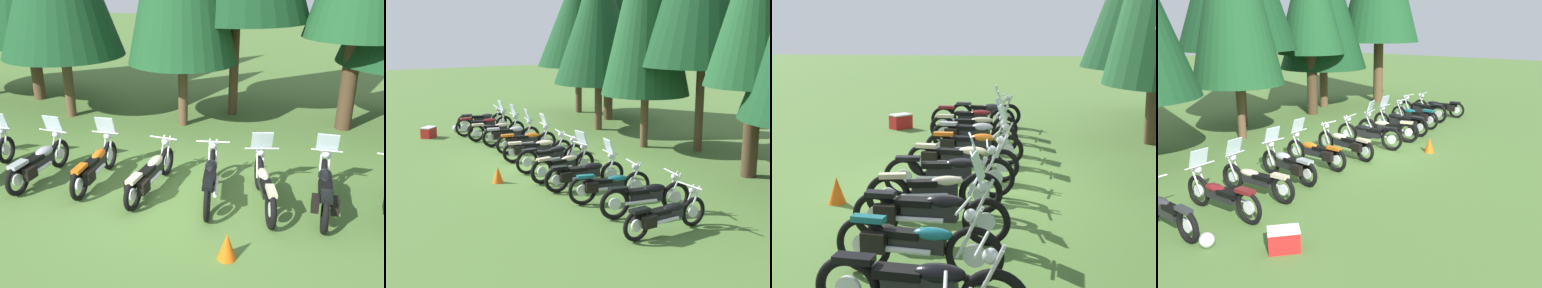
% 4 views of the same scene
% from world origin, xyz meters
% --- Properties ---
extents(ground_plane, '(80.00, 80.00, 0.00)m').
position_xyz_m(ground_plane, '(0.00, 0.00, 0.00)').
color(ground_plane, '#4C7033').
extents(motorcycle_3, '(0.81, 2.17, 1.36)m').
position_xyz_m(motorcycle_3, '(-3.19, 0.05, 0.47)').
color(motorcycle_3, black).
rests_on(motorcycle_3, ground_plane).
extents(motorcycle_4, '(0.65, 2.24, 1.36)m').
position_xyz_m(motorcycle_4, '(-1.89, 0.14, 0.46)').
color(motorcycle_4, black).
rests_on(motorcycle_4, ground_plane).
extents(motorcycle_5, '(0.79, 2.36, 0.99)m').
position_xyz_m(motorcycle_5, '(-0.57, -0.01, 0.44)').
color(motorcycle_5, black).
rests_on(motorcycle_5, ground_plane).
extents(motorcycle_6, '(0.73, 2.42, 1.03)m').
position_xyz_m(motorcycle_6, '(0.74, -0.05, 0.47)').
color(motorcycle_6, black).
rests_on(motorcycle_6, ground_plane).
extents(motorcycle_7, '(0.73, 2.26, 1.38)m').
position_xyz_m(motorcycle_7, '(1.85, -0.14, 0.46)').
color(motorcycle_7, black).
rests_on(motorcycle_7, ground_plane).
extents(motorcycle_8, '(0.68, 2.38, 1.37)m').
position_xyz_m(motorcycle_8, '(3.02, -0.10, 0.48)').
color(motorcycle_8, black).
rests_on(motorcycle_8, ground_plane).
extents(traffic_cone, '(0.32, 0.32, 0.48)m').
position_xyz_m(traffic_cone, '(1.31, -2.01, 0.24)').
color(traffic_cone, '#EA590F').
rests_on(traffic_cone, ground_plane).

